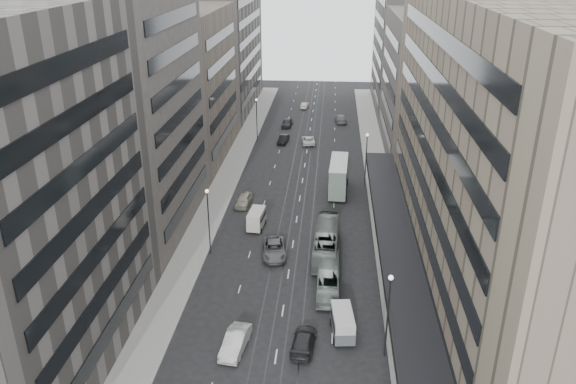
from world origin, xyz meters
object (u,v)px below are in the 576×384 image
(sedan_2, at_px, (274,249))
(sedan_1, at_px, (235,342))
(bus_near, at_px, (328,277))
(vw_microbus, at_px, (343,322))
(panel_van, at_px, (256,219))
(bus_far, at_px, (326,241))
(double_decker, at_px, (338,176))

(sedan_2, bearing_deg, sedan_1, -103.39)
(bus_near, height_order, vw_microbus, bus_near)
(bus_near, bearing_deg, panel_van, -54.17)
(bus_far, bearing_deg, double_decker, -92.90)
(bus_far, distance_m, vw_microbus, 15.42)
(panel_van, height_order, sedan_2, panel_van)
(sedan_2, bearing_deg, panel_van, 106.16)
(bus_far, bearing_deg, sedan_2, 9.78)
(panel_van, bearing_deg, sedan_1, -81.48)
(panel_van, height_order, sedan_1, panel_van)
(bus_far, xyz_separation_m, vw_microbus, (1.83, -15.31, -0.28))
(bus_far, xyz_separation_m, double_decker, (1.46, 18.71, 1.03))
(sedan_1, relative_size, sedan_2, 0.86)
(panel_van, relative_size, sedan_1, 0.81)
(vw_microbus, distance_m, panel_van, 23.94)
(bus_near, xyz_separation_m, sedan_1, (-8.25, -10.86, -0.49))
(bus_far, bearing_deg, bus_near, 94.42)
(double_decker, xyz_separation_m, panel_van, (-10.62, -12.74, -1.27))
(double_decker, xyz_separation_m, vw_microbus, (0.37, -34.02, -1.31))
(sedan_1, distance_m, sedan_2, 17.52)
(bus_near, bearing_deg, sedan_2, -44.84)
(panel_van, bearing_deg, double_decker, 55.68)
(panel_van, distance_m, sedan_2, 7.52)
(vw_microbus, relative_size, sedan_2, 0.79)
(bus_near, bearing_deg, bus_far, -86.68)
(double_decker, xyz_separation_m, sedan_2, (-7.59, -19.60, -1.83))
(bus_near, relative_size, double_decker, 1.05)
(sedan_2, bearing_deg, double_decker, 61.15)
(bus_near, relative_size, bus_far, 0.82)
(panel_van, xyz_separation_m, sedan_2, (3.03, -6.86, -0.56))
(bus_far, distance_m, panel_van, 10.94)
(bus_near, distance_m, sedan_1, 13.64)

